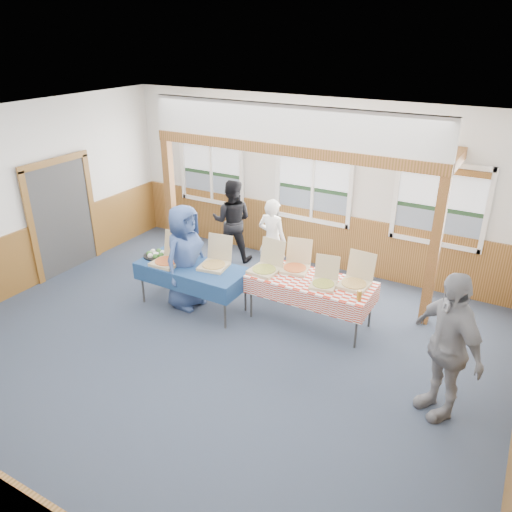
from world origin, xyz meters
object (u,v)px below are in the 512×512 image
at_px(woman_black, 232,221).
at_px(woman_white, 272,240).
at_px(table_left, 192,269).
at_px(table_right, 311,282).
at_px(person_grey, 447,346).
at_px(man_blue, 185,257).

bearing_deg(woman_black, woman_white, 140.69).
xyz_separation_m(table_left, table_right, (1.89, 0.52, 0.00)).
xyz_separation_m(table_right, woman_black, (-2.32, 1.42, 0.12)).
bearing_deg(person_grey, table_left, -146.50).
height_order(table_left, person_grey, person_grey).
distance_m(table_left, woman_black, 1.99).
bearing_deg(woman_white, man_blue, 67.38).
distance_m(table_left, person_grey, 4.12).
height_order(woman_white, man_blue, man_blue).
height_order(table_left, table_right, same).
xyz_separation_m(man_blue, person_grey, (4.19, -0.58, 0.06)).
height_order(woman_white, person_grey, person_grey).
xyz_separation_m(table_left, woman_white, (0.65, 1.56, 0.08)).
height_order(table_right, man_blue, man_blue).
bearing_deg(woman_white, table_right, 143.57).
xyz_separation_m(woman_black, man_blue, (0.31, -1.93, 0.06)).
bearing_deg(table_right, woman_white, 116.15).
xyz_separation_m(table_right, man_blue, (-2.01, -0.51, 0.18)).
xyz_separation_m(table_left, person_grey, (4.07, -0.58, 0.24)).
relative_size(woman_white, person_grey, 0.83).
bearing_deg(table_left, man_blue, 159.14).
xyz_separation_m(table_right, person_grey, (2.18, -1.09, 0.24)).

